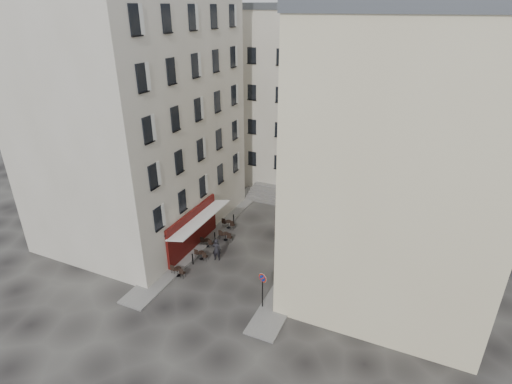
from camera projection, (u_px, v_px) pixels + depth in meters
The scene contains 18 objects.
ground at pixel (236, 267), 30.79m from camera, with size 90.00×90.00×0.00m, color black.
sidewalk_left at pixel (211, 230), 35.74m from camera, with size 2.00×22.00×0.12m, color slate.
sidewalk_right at pixel (304, 260), 31.58m from camera, with size 2.00×18.00×0.12m, color slate.
building_left at pixel (136, 113), 32.80m from camera, with size 12.20×16.20×20.60m.
building_right at pixel (402, 159), 25.86m from camera, with size 12.20×14.20×18.60m.
building_back at pixel (305, 98), 42.94m from camera, with size 18.20×10.20×18.60m.
cafe_storefront at pixel (194, 229), 32.43m from camera, with size 1.74×7.30×3.50m.
stone_steps at pixel (291, 198), 41.02m from camera, with size 9.00×3.15×0.80m.
bollard_near at pixel (193, 259), 30.95m from camera, with size 0.12×0.12×0.98m.
bollard_mid at pixel (215, 237), 33.84m from camera, with size 0.12×0.12×0.98m.
bollard_far at pixel (234, 219), 36.74m from camera, with size 0.12×0.12×0.98m.
no_parking_sign at pixel (263, 284), 25.84m from camera, with size 0.60×0.23×2.75m.
bistro_table_a at pixel (178, 271), 29.65m from camera, with size 1.20×0.56×0.84m.
bistro_table_b at pixel (201, 255), 31.61m from camera, with size 1.16×0.54×0.81m.
bistro_table_c at pixel (207, 242), 33.28m from camera, with size 1.15×0.54×0.81m.
bistro_table_d at pixel (226, 236), 34.16m from camera, with size 1.24×0.58×0.87m.
bistro_table_e at pixel (229, 224), 36.05m from camera, with size 1.26×0.59×0.88m.
pedestrian at pixel (217, 249), 31.34m from camera, with size 0.69×0.45×1.89m, color black.
Camera 1 is at (11.82, -22.59, 18.30)m, focal length 28.00 mm.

